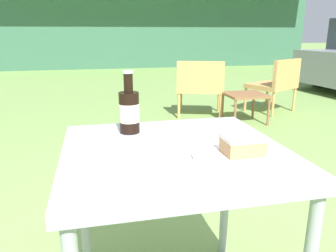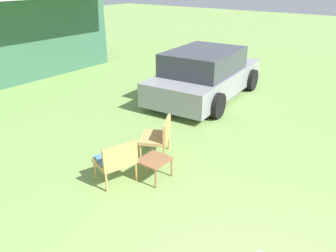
# 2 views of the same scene
# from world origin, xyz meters

# --- Properties ---
(cabin_building) EXTENTS (9.68, 4.24, 3.15)m
(cabin_building) POSITION_xyz_m (1.87, 10.68, 1.59)
(cabin_building) COLOR #38664C
(cabin_building) RESTS_ON ground_plane
(wicker_chair_cushioned) EXTENTS (0.71, 0.65, 0.73)m
(wicker_chair_cushioned) POSITION_xyz_m (1.09, 3.03, 0.42)
(wicker_chair_cushioned) COLOR tan
(wicker_chair_cushioned) RESTS_ON ground_plane
(wicker_chair_plain) EXTENTS (0.75, 0.71, 0.73)m
(wicker_chair_plain) POSITION_xyz_m (2.17, 3.01, 0.42)
(wicker_chair_plain) COLOR tan
(wicker_chair_plain) RESTS_ON ground_plane
(garden_side_table) EXTENTS (0.48, 0.44, 0.36)m
(garden_side_table) POSITION_xyz_m (1.53, 2.60, 0.32)
(garden_side_table) COLOR brown
(garden_side_table) RESTS_ON ground_plane
(patio_table) EXTENTS (0.75, 0.71, 0.70)m
(patio_table) POSITION_xyz_m (0.00, 0.00, 0.62)
(patio_table) COLOR #9EA3A8
(patio_table) RESTS_ON ground_plane
(cake_on_plate) EXTENTS (0.25, 0.25, 0.07)m
(cake_on_plate) POSITION_xyz_m (0.17, -0.13, 0.72)
(cake_on_plate) COLOR white
(cake_on_plate) RESTS_ON patio_table
(cola_bottle_near) EXTENTS (0.08, 0.08, 0.24)m
(cola_bottle_near) POSITION_xyz_m (-0.13, 0.22, 0.79)
(cola_bottle_near) COLOR black
(cola_bottle_near) RESTS_ON patio_table
(fork) EXTENTS (0.19, 0.01, 0.01)m
(fork) POSITION_xyz_m (0.11, -0.14, 0.70)
(fork) COLOR silver
(fork) RESTS_ON patio_table
(loose_bottle_cap) EXTENTS (0.03, 0.03, 0.01)m
(loose_bottle_cap) POSITION_xyz_m (-0.02, 0.00, 0.70)
(loose_bottle_cap) COLOR silver
(loose_bottle_cap) RESTS_ON patio_table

